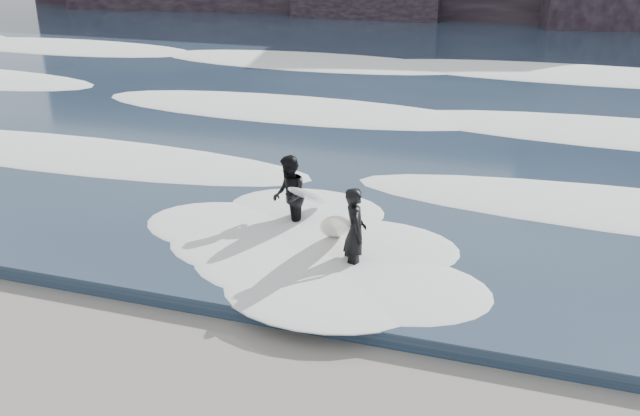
{
  "coord_description": "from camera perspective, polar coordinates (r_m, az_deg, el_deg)",
  "views": [
    {
      "loc": [
        4.61,
        -6.45,
        6.26
      ],
      "look_at": [
        0.46,
        6.0,
        1.0
      ],
      "focal_mm": 40.0,
      "sensor_mm": 36.0,
      "label": 1
    }
  ],
  "objects": [
    {
      "name": "surfer_left",
      "position": [
        13.34,
        2.43,
        -1.88
      ],
      "size": [
        1.31,
        2.03,
        1.78
      ],
      "color": "black",
      "rests_on": "ground"
    },
    {
      "name": "surfer_right",
      "position": [
        15.07,
        -2.32,
        0.95
      ],
      "size": [
        1.19,
        1.89,
        1.76
      ],
      "color": "black",
      "rests_on": "ground"
    },
    {
      "name": "foam_mid",
      "position": [
        23.65,
        6.66,
        7.4
      ],
      "size": [
        60.0,
        4.0,
        0.24
      ],
      "primitive_type": "ellipsoid",
      "color": "white",
      "rests_on": "sea"
    },
    {
      "name": "foam_near",
      "position": [
        17.15,
        1.7,
        1.86
      ],
      "size": [
        60.0,
        3.2,
        0.2
      ],
      "primitive_type": "ellipsoid",
      "color": "white",
      "rests_on": "sea"
    },
    {
      "name": "sea",
      "position": [
        36.27,
        11.09,
        11.75
      ],
      "size": [
        90.0,
        52.0,
        0.3
      ],
      "primitive_type": "cube",
      "color": "#223347",
      "rests_on": "ground"
    },
    {
      "name": "foam_far",
      "position": [
        32.31,
        10.11,
        11.16
      ],
      "size": [
        60.0,
        4.8,
        0.3
      ],
      "primitive_type": "ellipsoid",
      "color": "white",
      "rests_on": "sea"
    }
  ]
}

